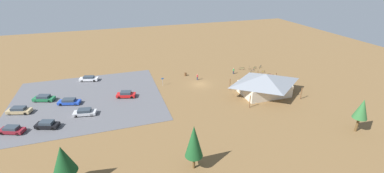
{
  "coord_description": "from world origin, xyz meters",
  "views": [
    {
      "loc": [
        21.56,
        59.14,
        27.75
      ],
      "look_at": [
        3.27,
        3.21,
        1.2
      ],
      "focal_mm": 24.41,
      "sensor_mm": 36.0,
      "label": 1
    }
  ],
  "objects_px": {
    "lot_sign": "(163,80)",
    "bicycle_black_near_sign": "(251,73)",
    "bicycle_silver_near_porch": "(258,75)",
    "visitor_by_pavilion": "(234,71)",
    "bicycle_yellow_mid_cluster": "(263,72)",
    "bicycle_purple_trailside": "(249,68)",
    "visitor_near_lot": "(197,77)",
    "bicycle_green_yard_center": "(255,68)",
    "car_tan_aisle_side": "(19,110)",
    "car_white_by_curb": "(89,79)",
    "trash_bin": "(186,74)",
    "bicycle_blue_back_row": "(252,70)",
    "car_black_far_end": "(47,125)",
    "pine_east": "(362,109)",
    "car_blue_end_stall": "(69,101)",
    "pine_mideast": "(63,159)",
    "bicycle_red_edge_south": "(271,75)",
    "bike_pavilion": "(265,83)",
    "bicycle_white_front_row": "(249,76)",
    "car_silver_front_row": "(85,112)",
    "car_red_near_entry": "(126,94)",
    "bicycle_teal_lone_east": "(260,67)",
    "car_green_mid_lot": "(44,98)",
    "car_maroon_back_corner": "(12,130)",
    "bicycle_orange_lone_west": "(258,73)",
    "pine_far_east": "(194,141)",
    "bicycle_green_by_bin": "(242,68)"
  },
  "relations": [
    {
      "from": "bicycle_black_near_sign",
      "to": "bicycle_green_yard_center",
      "type": "relative_size",
      "value": 0.86
    },
    {
      "from": "trash_bin",
      "to": "bicycle_black_near_sign",
      "type": "bearing_deg",
      "value": 164.82
    },
    {
      "from": "lot_sign",
      "to": "car_tan_aisle_side",
      "type": "bearing_deg",
      "value": 8.82
    },
    {
      "from": "bicycle_red_edge_south",
      "to": "bicycle_yellow_mid_cluster",
      "type": "height_order",
      "value": "bicycle_red_edge_south"
    },
    {
      "from": "lot_sign",
      "to": "pine_east",
      "type": "xyz_separation_m",
      "value": [
        -29.89,
        31.93,
        3.24
      ]
    },
    {
      "from": "trash_bin",
      "to": "car_silver_front_row",
      "type": "height_order",
      "value": "car_silver_front_row"
    },
    {
      "from": "visitor_near_lot",
      "to": "bicycle_green_yard_center",
      "type": "bearing_deg",
      "value": -172.16
    },
    {
      "from": "bicycle_orange_lone_west",
      "to": "car_blue_end_stall",
      "type": "distance_m",
      "value": 50.17
    },
    {
      "from": "lot_sign",
      "to": "car_green_mid_lot",
      "type": "xyz_separation_m",
      "value": [
        27.81,
        0.24,
        -0.67
      ]
    },
    {
      "from": "pine_east",
      "to": "visitor_by_pavilion",
      "type": "relative_size",
      "value": 3.74
    },
    {
      "from": "car_white_by_curb",
      "to": "visitor_by_pavilion",
      "type": "distance_m",
      "value": 40.29
    },
    {
      "from": "pine_far_east",
      "to": "lot_sign",
      "type": "bearing_deg",
      "value": -93.76
    },
    {
      "from": "car_white_by_curb",
      "to": "car_red_near_entry",
      "type": "bearing_deg",
      "value": 123.2
    },
    {
      "from": "bicycle_silver_near_porch",
      "to": "bicycle_green_yard_center",
      "type": "bearing_deg",
      "value": -110.56
    },
    {
      "from": "pine_east",
      "to": "bicycle_yellow_mid_cluster",
      "type": "xyz_separation_m",
      "value": [
        0.21,
        -31.45,
        -4.3
      ]
    },
    {
      "from": "pine_mideast",
      "to": "pine_east",
      "type": "height_order",
      "value": "pine_mideast"
    },
    {
      "from": "lot_sign",
      "to": "bicycle_black_near_sign",
      "type": "distance_m",
      "value": 25.78
    },
    {
      "from": "car_maroon_back_corner",
      "to": "bicycle_blue_back_row",
      "type": "bearing_deg",
      "value": -166.21
    },
    {
      "from": "car_white_by_curb",
      "to": "visitor_by_pavilion",
      "type": "height_order",
      "value": "visitor_by_pavilion"
    },
    {
      "from": "car_silver_front_row",
      "to": "car_red_near_entry",
      "type": "xyz_separation_m",
      "value": [
        -8.89,
        -5.78,
        0.05
      ]
    },
    {
      "from": "visitor_by_pavilion",
      "to": "bicycle_blue_back_row",
      "type": "bearing_deg",
      "value": 178.93
    },
    {
      "from": "car_white_by_curb",
      "to": "bicycle_green_yard_center",
      "type": "bearing_deg",
      "value": 173.06
    },
    {
      "from": "bicycle_silver_near_porch",
      "to": "visitor_by_pavilion",
      "type": "xyz_separation_m",
      "value": [
        5.73,
        -4.16,
        0.55
      ]
    },
    {
      "from": "bicycle_green_by_bin",
      "to": "bicycle_white_front_row",
      "type": "distance_m",
      "value": 6.12
    },
    {
      "from": "bicycle_silver_near_porch",
      "to": "car_silver_front_row",
      "type": "relative_size",
      "value": 0.35
    },
    {
      "from": "bicycle_silver_near_porch",
      "to": "car_black_far_end",
      "type": "xyz_separation_m",
      "value": [
        52.13,
        10.42,
        0.39
      ]
    },
    {
      "from": "bicycle_green_yard_center",
      "to": "car_maroon_back_corner",
      "type": "xyz_separation_m",
      "value": [
        60.18,
        16.02,
        0.37
      ]
    },
    {
      "from": "pine_east",
      "to": "car_black_far_end",
      "type": "relative_size",
      "value": 1.45
    },
    {
      "from": "bicycle_red_edge_south",
      "to": "car_black_far_end",
      "type": "height_order",
      "value": "car_black_far_end"
    },
    {
      "from": "bicycle_teal_lone_east",
      "to": "visitor_near_lot",
      "type": "distance_m",
      "value": 21.78
    },
    {
      "from": "bicycle_teal_lone_east",
      "to": "bicycle_blue_back_row",
      "type": "bearing_deg",
      "value": 27.87
    },
    {
      "from": "lot_sign",
      "to": "car_blue_end_stall",
      "type": "distance_m",
      "value": 22.47
    },
    {
      "from": "pine_mideast",
      "to": "bike_pavilion",
      "type": "bearing_deg",
      "value": -157.61
    },
    {
      "from": "bike_pavilion",
      "to": "bicycle_black_near_sign",
      "type": "distance_m",
      "value": 13.19
    },
    {
      "from": "bicycle_blue_back_row",
      "to": "car_silver_front_row",
      "type": "bearing_deg",
      "value": 14.11
    },
    {
      "from": "pine_mideast",
      "to": "bicycle_blue_back_row",
      "type": "height_order",
      "value": "pine_mideast"
    },
    {
      "from": "bicycle_white_front_row",
      "to": "car_black_far_end",
      "type": "bearing_deg",
      "value": 12.32
    },
    {
      "from": "bicycle_yellow_mid_cluster",
      "to": "bicycle_purple_trailside",
      "type": "relative_size",
      "value": 1.14
    },
    {
      "from": "bike_pavilion",
      "to": "pine_far_east",
      "type": "bearing_deg",
      "value": 38.31
    },
    {
      "from": "bicycle_blue_back_row",
      "to": "bicycle_green_yard_center",
      "type": "distance_m",
      "value": 2.44
    },
    {
      "from": "lot_sign",
      "to": "bicycle_yellow_mid_cluster",
      "type": "bearing_deg",
      "value": 179.09
    },
    {
      "from": "bicycle_green_by_bin",
      "to": "car_black_far_end",
      "type": "relative_size",
      "value": 0.37
    },
    {
      "from": "lot_sign",
      "to": "bicycle_white_front_row",
      "type": "xyz_separation_m",
      "value": [
        -24.34,
        2.05,
        -1.05
      ]
    },
    {
      "from": "bicycle_orange_lone_west",
      "to": "bicycle_black_near_sign",
      "type": "xyz_separation_m",
      "value": [
        2.17,
        -0.39,
        -0.02
      ]
    },
    {
      "from": "bicycle_yellow_mid_cluster",
      "to": "bicycle_green_yard_center",
      "type": "relative_size",
      "value": 1.09
    },
    {
      "from": "bicycle_black_near_sign",
      "to": "car_green_mid_lot",
      "type": "relative_size",
      "value": 0.27
    },
    {
      "from": "pine_far_east",
      "to": "bicycle_white_front_row",
      "type": "distance_m",
      "value": 40.15
    },
    {
      "from": "bike_pavilion",
      "to": "visitor_near_lot",
      "type": "bearing_deg",
      "value": -47.1
    },
    {
      "from": "bicycle_green_by_bin",
      "to": "bicycle_teal_lone_east",
      "type": "height_order",
      "value": "bicycle_green_by_bin"
    },
    {
      "from": "bike_pavilion",
      "to": "pine_mideast",
      "type": "xyz_separation_m",
      "value": [
        42.02,
        17.31,
        1.67
      ]
    }
  ]
}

